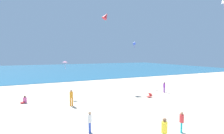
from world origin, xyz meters
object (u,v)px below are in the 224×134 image
Objects in this scene: person_4 at (164,86)px; person_6 at (182,121)px; beach_chair_far_right at (150,95)px; kite_red at (106,16)px; person_1 at (25,100)px; kite_pink at (65,62)px; person_5 at (71,96)px; person_7 at (90,121)px; person_2 at (164,130)px; kite_blue at (134,44)px.

person_4 is 1.01× the size of person_6.
kite_red reaches higher than beach_chair_far_right.
kite_pink is (4.54, 1.31, 3.97)m from person_1.
person_1 is at bearing -7.28° from person_6.
person_1 is 0.79× the size of kite_pink.
person_4 is 0.86× the size of person_5.
person_4 reaches higher than beach_chair_far_right.
person_7 is at bearing -92.71° from kite_pink.
person_2 is 10.55m from person_5.
kite_blue reaches higher than beach_chair_far_right.
person_4 is 1.42× the size of kite_blue.
person_5 reaches higher than beach_chair_far_right.
person_5 reaches higher than person_7.
person_2 is 1.02× the size of kite_red.
person_4 is 15.08m from person_7.
person_6 is 14.95m from kite_pink.
kite_red is at bearing 150.18° from person_5.
person_6 is (-7.56, -10.14, -0.01)m from person_4.
person_5 is 1.01× the size of kite_red.
person_4 is 8.56m from kite_blue.
person_7 reaches higher than person_6.
beach_chair_far_right is 0.38× the size of kite_red.
person_4 is 12.81m from person_5.
person_2 is 15.21m from kite_pink.
person_1 is at bearing -113.78° from person_5.
kite_red reaches higher than person_1.
beach_chair_far_right is at bearing -116.09° from person_7.
person_7 is (-0.25, -6.66, -0.12)m from person_5.
person_7 is at bearing 157.29° from person_2.
person_2 is 20.89m from kite_red.
kite_pink reaches higher than person_6.
kite_pink is (-12.51, 3.54, 3.45)m from person_4.
beach_chair_far_right is 11.37m from person_7.
kite_red is (-2.18, 8.18, 10.76)m from beach_chair_far_right.
kite_blue is at bearing -100.54° from person_7.
kite_blue is 6.25m from kite_red.
person_7 reaches higher than person_1.
person_6 is at bearing 61.71° from beach_chair_far_right.
person_1 is 6.17m from kite_pink.
person_6 is (-4.05, -8.72, 0.58)m from beach_chair_far_right.
person_4 is at bearing -161.48° from beach_chair_far_right.
person_7 is at bearing -117.09° from kite_red.
person_5 is 1.66× the size of kite_blue.
person_2 is 4.71m from person_7.
person_7 reaches higher than person_4.
kite_blue is (11.72, 6.90, 5.92)m from person_5.
kite_red reaches higher than person_4.
person_2 is 1.18× the size of person_4.
kite_red is (6.82, 3.23, 6.73)m from kite_pink.
kite_blue reaches higher than person_2.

